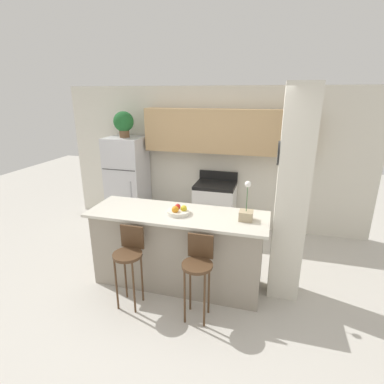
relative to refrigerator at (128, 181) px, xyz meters
The scene contains 12 objects.
ground_plane 2.41m from the refrigerator, 47.25° to the right, with size 14.00×14.00×0.00m, color beige.
wall_back 1.80m from the refrigerator, 10.03° to the left, with size 5.60×0.38×2.55m.
pillar_right 3.27m from the refrigerator, 27.36° to the right, with size 0.38×0.32×2.55m.
counter_bar 2.28m from the refrigerator, 47.25° to the right, with size 2.25×0.74×1.01m.
refrigerator is the anchor object (origin of this frame).
stove_range 1.73m from the refrigerator, ahead, with size 0.71×0.59×1.07m.
bar_stool_left 2.48m from the refrigerator, 62.96° to the right, with size 0.34×0.34×0.98m.
bar_stool_right 2.94m from the refrigerator, 48.51° to the right, with size 0.34×0.34×0.98m.
potted_plant_on_fridge 1.09m from the refrigerator, 118.16° to the left, with size 0.36×0.36×0.46m.
orchid_vase 2.91m from the refrigerator, 34.73° to the right, with size 0.16×0.16×0.48m.
fruit_bowl 2.31m from the refrigerator, 47.15° to the right, with size 0.29×0.29×0.12m.
trash_bin 0.88m from the refrigerator, 20.99° to the right, with size 0.28×0.28×0.38m.
Camera 1 is at (1.10, -3.28, 2.43)m, focal length 28.00 mm.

